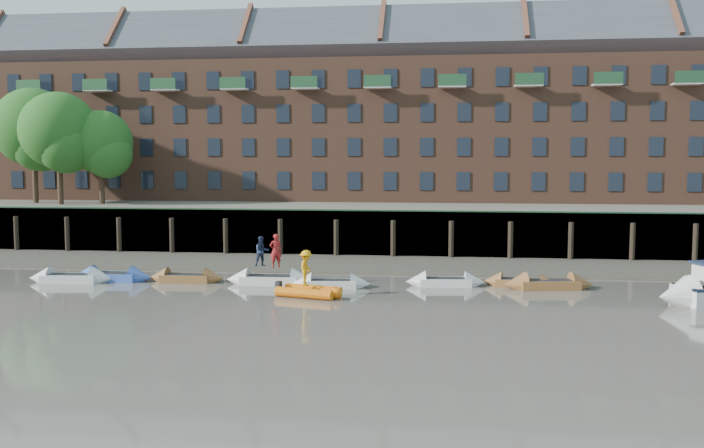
% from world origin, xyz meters
% --- Properties ---
extents(ground, '(220.00, 220.00, 0.00)m').
position_xyz_m(ground, '(0.00, 0.00, 0.00)').
color(ground, '#625C54').
rests_on(ground, ground).
extents(foreshore, '(110.00, 8.00, 0.50)m').
position_xyz_m(foreshore, '(0.00, 18.00, 0.00)').
color(foreshore, '#3D382F').
rests_on(foreshore, ground).
extents(mud_band, '(110.00, 1.60, 0.10)m').
position_xyz_m(mud_band, '(0.00, 14.60, 0.00)').
color(mud_band, '#4C4336').
rests_on(mud_band, ground).
extents(river_wall, '(110.00, 1.23, 3.30)m').
position_xyz_m(river_wall, '(-0.00, 22.38, 1.59)').
color(river_wall, '#2D2A26').
rests_on(river_wall, ground).
extents(bank_terrace, '(110.00, 28.00, 3.20)m').
position_xyz_m(bank_terrace, '(0.00, 36.00, 1.60)').
color(bank_terrace, '#5E594D').
rests_on(bank_terrace, ground).
extents(apartment_terrace, '(80.60, 15.56, 20.98)m').
position_xyz_m(apartment_terrace, '(-0.00, 36.99, 12.82)').
color(apartment_terrace, brown).
rests_on(apartment_terrace, bank_terrace).
extents(tree_cluster, '(11.76, 7.74, 9.40)m').
position_xyz_m(tree_cluster, '(-25.62, 27.35, 9.00)').
color(tree_cluster, '#3A281C').
rests_on(tree_cluster, bank_terrace).
extents(rowboat_0, '(4.82, 1.80, 1.37)m').
position_xyz_m(rowboat_0, '(-15.09, 9.18, 0.24)').
color(rowboat_0, silver).
rests_on(rowboat_0, ground).
extents(rowboat_1, '(4.62, 1.41, 1.34)m').
position_xyz_m(rowboat_1, '(-13.05, 10.01, 0.24)').
color(rowboat_1, '#3657AE').
rests_on(rowboat_1, ground).
extents(rowboat_2, '(4.33, 1.32, 1.25)m').
position_xyz_m(rowboat_2, '(-8.78, 10.18, 0.22)').
color(rowboat_2, brown).
rests_on(rowboat_2, ground).
extents(rowboat_3, '(4.92, 1.53, 1.42)m').
position_xyz_m(rowboat_3, '(-3.92, 9.95, 0.25)').
color(rowboat_3, silver).
rests_on(rowboat_3, ground).
extents(rowboat_4, '(4.31, 1.59, 1.22)m').
position_xyz_m(rowboat_4, '(-0.44, 9.39, 0.22)').
color(rowboat_4, silver).
rests_on(rowboat_4, ground).
extents(rowboat_5, '(4.37, 1.59, 1.24)m').
position_xyz_m(rowboat_5, '(5.63, 10.71, 0.22)').
color(rowboat_5, silver).
rests_on(rowboat_5, ground).
extents(rowboat_6, '(4.20, 1.90, 1.18)m').
position_xyz_m(rowboat_6, '(9.68, 10.98, 0.21)').
color(rowboat_6, brown).
rests_on(rowboat_6, ground).
extents(rowboat_7, '(4.99, 2.17, 1.40)m').
position_xyz_m(rowboat_7, '(11.06, 10.44, 0.25)').
color(rowboat_7, brown).
rests_on(rowboat_7, ground).
extents(rib_tender, '(3.44, 2.33, 0.58)m').
position_xyz_m(rib_tender, '(-1.03, 6.70, 0.25)').
color(rib_tender, orange).
rests_on(rib_tender, ground).
extents(person_rower_a, '(0.80, 0.72, 1.84)m').
position_xyz_m(person_rower_a, '(-3.59, 9.94, 1.88)').
color(person_rower_a, maroon).
rests_on(person_rower_a, rowboat_3).
extents(person_rower_b, '(1.01, 0.94, 1.66)m').
position_xyz_m(person_rower_b, '(-4.44, 10.24, 1.79)').
color(person_rower_b, '#19233F').
rests_on(person_rower_b, rowboat_3).
extents(person_rib_crew, '(0.75, 1.20, 1.80)m').
position_xyz_m(person_rib_crew, '(-1.30, 6.77, 1.44)').
color(person_rib_crew, orange).
rests_on(person_rib_crew, rib_tender).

